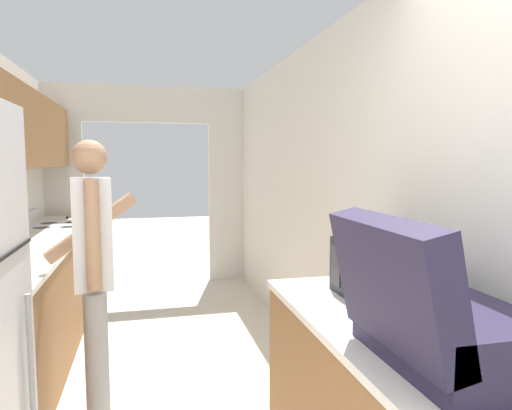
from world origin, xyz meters
TOP-DOWN VIEW (x-y plane):
  - wall_right at (1.25, 1.96)m, footprint 0.06×7.53m
  - wall_far_with_doorway at (0.00, 5.16)m, footprint 2.84×0.06m
  - counter_left at (-0.92, 2.78)m, footprint 0.62×3.85m
  - range_oven at (-0.91, 4.20)m, footprint 0.66×0.78m
  - person at (-0.34, 1.96)m, footprint 0.55×0.41m
  - suitcase at (0.84, 0.49)m, footprint 0.51×0.61m
  - microwave at (1.04, 1.12)m, footprint 0.33×0.54m
  - knife at (-0.91, 4.81)m, footprint 0.06×0.31m

SIDE VIEW (x-z plane):
  - counter_left at x=-0.92m, z-range 0.00..0.93m
  - range_oven at x=-0.91m, z-range -0.06..1.00m
  - person at x=-0.34m, z-range 0.07..1.77m
  - knife at x=-0.91m, z-range 0.92..0.94m
  - microwave at x=1.04m, z-range 0.92..1.20m
  - suitcase at x=0.84m, z-range 0.84..1.33m
  - wall_right at x=1.25m, z-range 0.00..2.50m
  - wall_far_with_doorway at x=0.00m, z-range 0.18..2.68m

